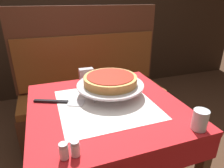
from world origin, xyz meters
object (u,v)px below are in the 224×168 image
Objects in this scene: dining_table_front at (106,118)px; deep_dish_pizza at (110,80)px; condiment_caddy at (72,45)px; dining_table_rear at (75,57)px; pepper_shaker at (75,148)px; pizza_pan_stand at (110,85)px; booth_bench at (93,100)px; salt_shaker at (64,151)px; pizza_server at (60,102)px; water_glass_near at (200,120)px; napkin_holder at (86,75)px.

deep_dish_pizza reaches higher than dining_table_front.
dining_table_rear is at bearing 61.04° from condiment_caddy.
dining_table_front is 0.43m from pepper_shaker.
pizza_pan_stand reaches higher than dining_table_rear.
booth_bench is at bearing 85.25° from deep_dish_pizza.
deep_dish_pizza is 4.91× the size of salt_shaker.
pizza_server is at bearing -179.60° from deep_dish_pizza.
dining_table_front is 0.51m from water_glass_near.
salt_shaker is 1.80m from condiment_caddy.
deep_dish_pizza is (0.06, 0.10, 0.20)m from dining_table_front.
booth_bench is 21.61× the size of pepper_shaker.
deep_dish_pizza is (-0.01, -1.39, 0.23)m from dining_table_rear.
dining_table_rear is 1.88m from salt_shaker.
dining_table_front is at bearing -121.23° from deep_dish_pizza.
napkin_holder reaches higher than dining_table_front.
pizza_server is at bearing 140.60° from water_glass_near.
condiment_caddy is at bearing 99.12° from water_glass_near.
napkin_holder is (-0.10, -1.12, 0.17)m from dining_table_rear.
booth_bench reaches higher than napkin_holder.
pizza_server is at bearing -179.60° from pizza_pan_stand.
pepper_shaker is at bearing -106.11° from napkin_holder.
booth_bench is (0.12, 0.80, -0.30)m from dining_table_front.
napkin_holder is 0.68× the size of condiment_caddy.
dining_table_front is 0.20m from pizza_pan_stand.
salt_shaker is at bearing -94.25° from pizza_server.
salt_shaker is (-0.40, -1.14, 0.44)m from booth_bench.
salt_shaker is (-0.27, -0.34, 0.13)m from dining_table_front.
deep_dish_pizza is at bearing 58.77° from dining_table_front.
napkin_holder is at bearing 73.89° from pepper_shaker.
dining_table_front is 1.50m from dining_table_rear.
water_glass_near is at bearing -2.35° from pepper_shaker.
dining_table_rear is 1.43m from pizza_server.
deep_dish_pizza reaches higher than salt_shaker.
napkin_holder is (0.22, 0.27, 0.04)m from pizza_server.
napkin_holder is at bearing 107.91° from deep_dish_pizza.
condiment_caddy reaches higher than deep_dish_pizza.
pizza_pan_stand is at bearing 56.51° from pepper_shaker.
booth_bench reaches higher than condiment_caddy.
deep_dish_pizza reaches higher than pizza_server.
dining_table_rear is at bearing 97.78° from water_glass_near.
dining_table_front is at bearing -121.23° from pizza_pan_stand.
pepper_shaker is (0.04, -0.00, -0.00)m from salt_shaker.
water_glass_near is at bearing -64.61° from napkin_holder.
water_glass_near reaches higher than dining_table_front.
water_glass_near is at bearing -39.40° from pizza_server.
deep_dish_pizza is at bearing 56.51° from pepper_shaker.
dining_table_front is 2.07× the size of pizza_pan_stand.
booth_bench is at bearing 81.40° from dining_table_front.
water_glass_near reaches higher than pizza_pan_stand.
pizza_pan_stand is at bearing -94.75° from booth_bench.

